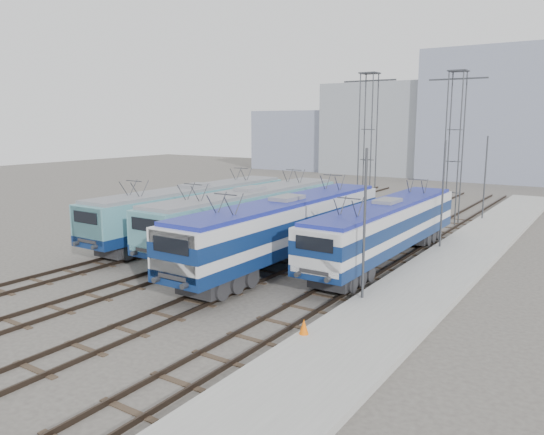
{
  "coord_description": "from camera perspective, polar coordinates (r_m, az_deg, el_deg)",
  "views": [
    {
      "loc": [
        17.81,
        -19.3,
        8.08
      ],
      "look_at": [
        0.42,
        7.0,
        2.4
      ],
      "focal_mm": 35.0,
      "sensor_mm": 36.0,
      "label": 1
    }
  ],
  "objects": [
    {
      "name": "catenary_tower_west",
      "position": [
        44.99,
        10.25,
        8.22
      ],
      "size": [
        4.5,
        1.2,
        12.0
      ],
      "color": "#3F4247",
      "rests_on": "ground"
    },
    {
      "name": "safety_cone",
      "position": [
        20.15,
        3.45,
        -11.63
      ],
      "size": [
        0.35,
        0.35,
        0.58
      ],
      "primitive_type": "cone",
      "color": "#FA6407",
      "rests_on": "platform"
    },
    {
      "name": "building_west",
      "position": [
        87.3,
        12.27,
        9.27
      ],
      "size": [
        18.0,
        12.0,
        14.0
      ],
      "primitive_type": "cube",
      "color": "gray",
      "rests_on": "ground"
    },
    {
      "name": "mast_mid",
      "position": [
        34.85,
        17.87,
        2.16
      ],
      "size": [
        0.12,
        0.12,
        7.0
      ],
      "primitive_type": "cylinder",
      "color": "#3F4247",
      "rests_on": "ground"
    },
    {
      "name": "platform",
      "position": [
        29.42,
        17.31,
        -5.9
      ],
      "size": [
        4.0,
        70.0,
        0.3
      ],
      "primitive_type": "cube",
      "color": "#9E9E99",
      "rests_on": "ground"
    },
    {
      "name": "ground",
      "position": [
        27.47,
        -8.88,
        -7.02
      ],
      "size": [
        160.0,
        160.0,
        0.0
      ],
      "primitive_type": "plane",
      "color": "#514C47"
    },
    {
      "name": "catenary_tower_east",
      "position": [
        44.77,
        19.01,
        7.82
      ],
      "size": [
        4.5,
        1.2,
        12.0
      ],
      "color": "#3F4247",
      "rests_on": "ground"
    },
    {
      "name": "locomotive_center_right",
      "position": [
        29.91,
        1.45,
        -0.81
      ],
      "size": [
        2.94,
        18.58,
        3.49
      ],
      "color": "navy",
      "rests_on": "ground"
    },
    {
      "name": "building_far_west",
      "position": [
        94.36,
        3.05,
        8.33
      ],
      "size": [
        14.0,
        10.0,
        10.0
      ],
      "primitive_type": "cube",
      "color": "gray",
      "rests_on": "ground"
    },
    {
      "name": "mast_front",
      "position": [
        23.65,
        9.9,
        -1.11
      ],
      "size": [
        0.12,
        0.12,
        7.0
      ],
      "primitive_type": "cylinder",
      "color": "#3F4247",
      "rests_on": "ground"
    },
    {
      "name": "locomotive_center_left",
      "position": [
        34.54,
        -2.58,
        0.52
      ],
      "size": [
        2.89,
        18.27,
        3.44
      ],
      "color": "navy",
      "rests_on": "ground"
    },
    {
      "name": "locomotive_far_right",
      "position": [
        31.21,
        12.11,
        -0.86
      ],
      "size": [
        2.73,
        17.27,
        3.25
      ],
      "color": "navy",
      "rests_on": "ground"
    },
    {
      "name": "mast_rear",
      "position": [
        46.45,
        21.92,
        3.81
      ],
      "size": [
        0.12,
        0.12,
        7.0
      ],
      "primitive_type": "cylinder",
      "color": "#3F4247",
      "rests_on": "ground"
    },
    {
      "name": "locomotive_far_left",
      "position": [
        37.09,
        -8.53,
        1.04
      ],
      "size": [
        2.85,
        18.01,
        3.39
      ],
      "color": "navy",
      "rests_on": "ground"
    },
    {
      "name": "building_center",
      "position": [
        82.47,
        24.22,
        9.97
      ],
      "size": [
        22.0,
        14.0,
        18.0
      ],
      "primitive_type": "cube",
      "color": "gray",
      "rests_on": "ground"
    }
  ]
}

